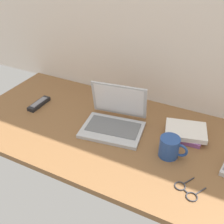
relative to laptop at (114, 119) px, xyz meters
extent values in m
cube|color=brown|center=(0.01, -0.04, -0.06)|extent=(1.60, 0.76, 0.03)
cube|color=#B2B5BA|center=(0.01, -0.04, -0.04)|extent=(0.34, 0.26, 0.02)
cube|color=slate|center=(0.00, -0.03, -0.03)|extent=(0.29, 0.18, 0.00)
cube|color=#B2B5BA|center=(-0.01, 0.08, 0.07)|extent=(0.30, 0.09, 0.20)
cube|color=white|center=(-0.01, 0.08, 0.07)|extent=(0.27, 0.08, 0.17)
cylinder|color=#26478C|center=(0.32, -0.09, 0.00)|extent=(0.09, 0.09, 0.10)
torus|color=#26478C|center=(0.37, -0.09, 0.00)|extent=(0.07, 0.01, 0.07)
cylinder|color=brown|center=(0.32, -0.09, 0.05)|extent=(0.08, 0.08, 0.00)
cube|color=black|center=(-0.49, -0.01, -0.04)|extent=(0.05, 0.16, 0.02)
cube|color=slate|center=(-0.49, -0.01, -0.02)|extent=(0.03, 0.12, 0.00)
torus|color=#333338|center=(0.42, -0.25, -0.04)|extent=(0.06, 0.06, 0.01)
torus|color=#333338|center=(0.48, -0.28, -0.04)|extent=(0.06, 0.06, 0.01)
cube|color=#333338|center=(0.45, -0.26, -0.04)|extent=(0.02, 0.01, 0.00)
cube|color=#333338|center=(0.45, -0.20, -0.04)|extent=(0.03, 0.05, 0.00)
cube|color=#333338|center=(0.50, -0.23, -0.04)|extent=(0.03, 0.05, 0.00)
cube|color=#8C4C8C|center=(0.36, 0.09, -0.04)|extent=(0.18, 0.15, 0.02)
cube|color=silver|center=(0.36, 0.09, -0.01)|extent=(0.23, 0.20, 0.03)
camera|label=1|loc=(0.50, -1.03, 0.82)|focal=43.05mm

